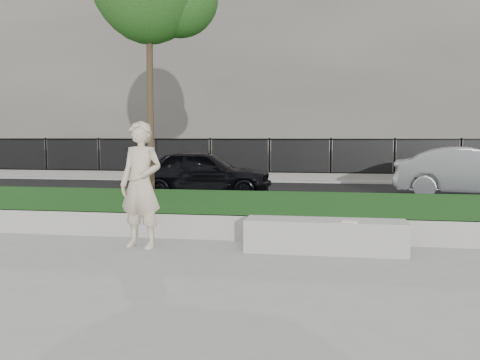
% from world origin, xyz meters
% --- Properties ---
extents(ground, '(90.00, 90.00, 0.00)m').
position_xyz_m(ground, '(0.00, 0.00, 0.00)').
color(ground, gray).
rests_on(ground, ground).
extents(grass_bank, '(34.00, 4.00, 0.40)m').
position_xyz_m(grass_bank, '(0.00, 3.00, 0.20)').
color(grass_bank, black).
rests_on(grass_bank, ground).
extents(grass_kerb, '(34.00, 0.08, 0.40)m').
position_xyz_m(grass_kerb, '(0.00, 1.04, 0.20)').
color(grass_kerb, '#A9A69E').
rests_on(grass_kerb, ground).
extents(street, '(34.00, 7.00, 0.04)m').
position_xyz_m(street, '(0.00, 8.50, 0.02)').
color(street, black).
rests_on(street, ground).
extents(far_pavement, '(34.00, 3.00, 0.12)m').
position_xyz_m(far_pavement, '(0.00, 13.00, 0.06)').
color(far_pavement, gray).
rests_on(far_pavement, ground).
extents(iron_fence, '(32.00, 0.30, 1.50)m').
position_xyz_m(iron_fence, '(0.00, 12.00, 0.54)').
color(iron_fence, slate).
rests_on(iron_fence, far_pavement).
extents(building_facade, '(34.00, 10.00, 10.00)m').
position_xyz_m(building_facade, '(0.00, 20.00, 5.00)').
color(building_facade, '#5C5651').
rests_on(building_facade, ground).
extents(stone_bench, '(2.30, 0.57, 0.47)m').
position_xyz_m(stone_bench, '(1.56, 0.40, 0.24)').
color(stone_bench, '#A9A69E').
rests_on(stone_bench, ground).
extents(man, '(0.78, 0.60, 1.89)m').
position_xyz_m(man, '(-1.16, 0.25, 0.95)').
color(man, beige).
rests_on(man, ground).
extents(book, '(0.24, 0.20, 0.02)m').
position_xyz_m(book, '(1.91, 0.23, 0.48)').
color(book, beige).
rests_on(book, stone_bench).
extents(car_dark, '(3.87, 1.76, 1.29)m').
position_xyz_m(car_dark, '(-1.84, 6.80, 0.68)').
color(car_dark, black).
rests_on(car_dark, street).
extents(car_silver, '(4.23, 1.94, 1.34)m').
position_xyz_m(car_silver, '(5.36, 7.79, 0.71)').
color(car_silver, gray).
rests_on(car_silver, street).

